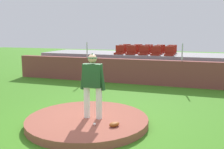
# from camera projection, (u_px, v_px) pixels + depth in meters

# --- Properties ---
(ground_plane) EXTENTS (60.00, 60.00, 0.00)m
(ground_plane) POSITION_uv_depth(u_px,v_px,m) (88.00, 124.00, 7.29)
(ground_plane) COLOR #3C811D
(pitchers_mound) EXTENTS (3.46, 3.46, 0.20)m
(pitchers_mound) POSITION_uv_depth(u_px,v_px,m) (87.00, 121.00, 7.27)
(pitchers_mound) COLOR #9B4F3E
(pitchers_mound) RESTS_ON ground_plane
(pitcher) EXTENTS (0.74, 0.30, 1.84)m
(pitcher) POSITION_uv_depth(u_px,v_px,m) (93.00, 81.00, 7.03)
(pitcher) COLOR white
(pitcher) RESTS_ON pitchers_mound
(baseball) EXTENTS (0.07, 0.07, 0.07)m
(baseball) POSITION_uv_depth(u_px,v_px,m) (95.00, 124.00, 6.61)
(baseball) COLOR white
(baseball) RESTS_ON pitchers_mound
(fielding_glove) EXTENTS (0.32, 0.36, 0.11)m
(fielding_glove) POSITION_uv_depth(u_px,v_px,m) (114.00, 124.00, 6.54)
(fielding_glove) COLOR brown
(fielding_glove) RESTS_ON pitchers_mound
(brick_barrier) EXTENTS (13.84, 0.40, 1.25)m
(brick_barrier) POSITION_uv_depth(u_px,v_px,m) (138.00, 72.00, 12.92)
(brick_barrier) COLOR brown
(brick_barrier) RESTS_ON ground_plane
(fence_post_left) EXTENTS (0.06, 0.06, 0.83)m
(fence_post_left) POSITION_uv_depth(u_px,v_px,m) (87.00, 50.00, 13.65)
(fence_post_left) COLOR silver
(fence_post_left) RESTS_ON brick_barrier
(fence_post_right) EXTENTS (0.06, 0.06, 0.83)m
(fence_post_right) POSITION_uv_depth(u_px,v_px,m) (182.00, 52.00, 12.06)
(fence_post_right) COLOR silver
(fence_post_right) RESTS_ON brick_barrier
(bleacher_platform) EXTENTS (12.37, 3.14, 1.37)m
(bleacher_platform) POSITION_uv_depth(u_px,v_px,m) (147.00, 65.00, 15.02)
(bleacher_platform) COLOR gray
(bleacher_platform) RESTS_ON ground_plane
(stadium_chair_0) EXTENTS (0.48, 0.44, 0.50)m
(stadium_chair_0) POSITION_uv_depth(u_px,v_px,m) (119.00, 51.00, 14.37)
(stadium_chair_0) COLOR maroon
(stadium_chair_0) RESTS_ON bleacher_platform
(stadium_chair_1) EXTENTS (0.48, 0.44, 0.50)m
(stadium_chair_1) POSITION_uv_depth(u_px,v_px,m) (131.00, 52.00, 14.14)
(stadium_chair_1) COLOR maroon
(stadium_chair_1) RESTS_ON bleacher_platform
(stadium_chair_2) EXTENTS (0.48, 0.44, 0.50)m
(stadium_chair_2) POSITION_uv_depth(u_px,v_px,m) (143.00, 52.00, 13.92)
(stadium_chair_2) COLOR maroon
(stadium_chair_2) RESTS_ON bleacher_platform
(stadium_chair_3) EXTENTS (0.48, 0.44, 0.50)m
(stadium_chair_3) POSITION_uv_depth(u_px,v_px,m) (156.00, 52.00, 13.67)
(stadium_chair_3) COLOR maroon
(stadium_chair_3) RESTS_ON bleacher_platform
(stadium_chair_4) EXTENTS (0.48, 0.44, 0.50)m
(stadium_chair_4) POSITION_uv_depth(u_px,v_px,m) (169.00, 53.00, 13.45)
(stadium_chair_4) COLOR maroon
(stadium_chair_4) RESTS_ON bleacher_platform
(stadium_chair_5) EXTENTS (0.48, 0.44, 0.50)m
(stadium_chair_5) POSITION_uv_depth(u_px,v_px,m) (123.00, 50.00, 15.13)
(stadium_chair_5) COLOR maroon
(stadium_chair_5) RESTS_ON bleacher_platform
(stadium_chair_6) EXTENTS (0.48, 0.44, 0.50)m
(stadium_chair_6) POSITION_uv_depth(u_px,v_px,m) (135.00, 51.00, 14.93)
(stadium_chair_6) COLOR maroon
(stadium_chair_6) RESTS_ON bleacher_platform
(stadium_chair_7) EXTENTS (0.48, 0.44, 0.50)m
(stadium_chair_7) POSITION_uv_depth(u_px,v_px,m) (146.00, 51.00, 14.69)
(stadium_chair_7) COLOR maroon
(stadium_chair_7) RESTS_ON bleacher_platform
(stadium_chair_8) EXTENTS (0.48, 0.44, 0.50)m
(stadium_chair_8) POSITION_uv_depth(u_px,v_px,m) (158.00, 51.00, 14.45)
(stadium_chair_8) COLOR maroon
(stadium_chair_8) RESTS_ON bleacher_platform
(stadium_chair_9) EXTENTS (0.48, 0.44, 0.50)m
(stadium_chair_9) POSITION_uv_depth(u_px,v_px,m) (171.00, 52.00, 14.21)
(stadium_chair_9) COLOR maroon
(stadium_chair_9) RESTS_ON bleacher_platform
(stadium_chair_10) EXTENTS (0.48, 0.44, 0.50)m
(stadium_chair_10) POSITION_uv_depth(u_px,v_px,m) (127.00, 50.00, 15.93)
(stadium_chair_10) COLOR maroon
(stadium_chair_10) RESTS_ON bleacher_platform
(stadium_chair_11) EXTENTS (0.48, 0.44, 0.50)m
(stadium_chair_11) POSITION_uv_depth(u_px,v_px,m) (138.00, 50.00, 15.69)
(stadium_chair_11) COLOR maroon
(stadium_chair_11) RESTS_ON bleacher_platform
(stadium_chair_12) EXTENTS (0.48, 0.44, 0.50)m
(stadium_chair_12) POSITION_uv_depth(u_px,v_px,m) (149.00, 50.00, 15.48)
(stadium_chair_12) COLOR maroon
(stadium_chair_12) RESTS_ON bleacher_platform
(stadium_chair_13) EXTENTS (0.48, 0.44, 0.50)m
(stadium_chair_13) POSITION_uv_depth(u_px,v_px,m) (161.00, 50.00, 15.21)
(stadium_chair_13) COLOR maroon
(stadium_chair_13) RESTS_ON bleacher_platform
(stadium_chair_14) EXTENTS (0.48, 0.44, 0.50)m
(stadium_chair_14) POSITION_uv_depth(u_px,v_px,m) (172.00, 51.00, 15.02)
(stadium_chair_14) COLOR maroon
(stadium_chair_14) RESTS_ON bleacher_platform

